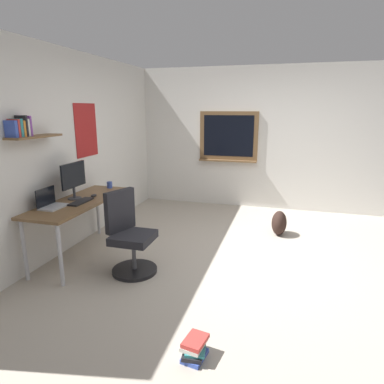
# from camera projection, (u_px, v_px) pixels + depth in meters

# --- Properties ---
(ground_plane) EXTENTS (5.20, 5.20, 0.00)m
(ground_plane) POSITION_uv_depth(u_px,v_px,m) (249.00, 260.00, 4.20)
(ground_plane) COLOR #ADA393
(ground_plane) RESTS_ON ground
(wall_back) EXTENTS (5.00, 0.30, 2.60)m
(wall_back) POSITION_uv_depth(u_px,v_px,m) (72.00, 150.00, 4.53)
(wall_back) COLOR silver
(wall_back) RESTS_ON ground
(wall_right) EXTENTS (0.22, 5.00, 2.60)m
(wall_right) POSITION_uv_depth(u_px,v_px,m) (266.00, 139.00, 6.17)
(wall_right) COLOR silver
(wall_right) RESTS_ON ground
(desk) EXTENTS (1.60, 0.58, 0.74)m
(desk) POSITION_uv_depth(u_px,v_px,m) (80.00, 206.00, 4.19)
(desk) COLOR brown
(desk) RESTS_ON ground
(office_chair) EXTENTS (0.53, 0.55, 0.95)m
(office_chair) POSITION_uv_depth(u_px,v_px,m) (129.00, 238.00, 3.84)
(office_chair) COLOR black
(office_chair) RESTS_ON ground
(laptop) EXTENTS (0.31, 0.21, 0.23)m
(laptop) POSITION_uv_depth(u_px,v_px,m) (51.00, 203.00, 3.86)
(laptop) COLOR #ADAFB5
(laptop) RESTS_ON desk
(monitor_primary) EXTENTS (0.46, 0.17, 0.46)m
(monitor_primary) POSITION_uv_depth(u_px,v_px,m) (74.00, 178.00, 4.16)
(monitor_primary) COLOR #38383D
(monitor_primary) RESTS_ON desk
(keyboard) EXTENTS (0.37, 0.13, 0.02)m
(keyboard) POSITION_uv_depth(u_px,v_px,m) (81.00, 202.00, 4.07)
(keyboard) COLOR black
(keyboard) RESTS_ON desk
(computer_mouse) EXTENTS (0.10, 0.06, 0.03)m
(computer_mouse) POSITION_uv_depth(u_px,v_px,m) (94.00, 195.00, 4.33)
(computer_mouse) COLOR #262628
(computer_mouse) RESTS_ON desk
(coffee_mug) EXTENTS (0.08, 0.08, 0.09)m
(coffee_mug) POSITION_uv_depth(u_px,v_px,m) (110.00, 185.00, 4.80)
(coffee_mug) COLOR #334CA5
(coffee_mug) RESTS_ON desk
(backpack) EXTENTS (0.32, 0.22, 0.37)m
(backpack) POSITION_uv_depth(u_px,v_px,m) (279.00, 223.00, 5.01)
(backpack) COLOR black
(backpack) RESTS_ON ground
(book_stack_on_floor) EXTENTS (0.25, 0.19, 0.16)m
(book_stack_on_floor) POSITION_uv_depth(u_px,v_px,m) (195.00, 348.00, 2.54)
(book_stack_on_floor) COLOR #3851B2
(book_stack_on_floor) RESTS_ON ground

